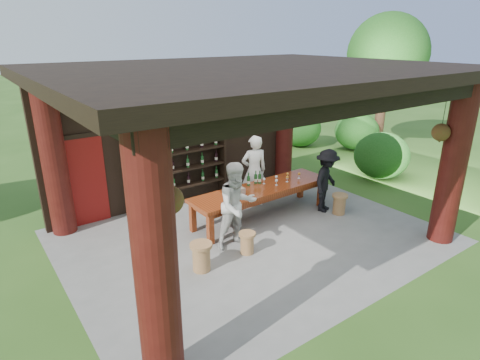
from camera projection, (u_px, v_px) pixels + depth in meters
ground at (251, 236)px, 8.52m from camera, size 90.00×90.00×0.00m
pavilion at (239, 134)px, 8.11m from camera, size 7.50×6.00×3.60m
wine_shelf at (180, 161)px, 9.83m from camera, size 2.49×0.38×2.19m
tasting_table at (261, 192)px, 9.17m from camera, size 3.51×0.97×0.75m
stool_near_left at (247, 242)px, 7.79m from camera, size 0.33×0.33×0.44m
stool_near_right at (339, 204)px, 9.51m from camera, size 0.37×0.37×0.49m
stool_far_left at (201, 256)px, 7.20m from camera, size 0.41×0.41×0.54m
host at (254, 171)px, 9.81m from camera, size 0.74×0.59×1.78m
guest_woman at (237, 206)px, 7.84m from camera, size 0.90×0.73×1.76m
guest_man at (326, 181)px, 9.51m from camera, size 1.14×0.92×1.54m
table_bottles at (255, 178)px, 9.29m from camera, size 0.37×0.13×0.31m
table_glasses at (282, 178)px, 9.49m from camera, size 1.00×0.31×0.15m
napkin_basket at (238, 191)px, 8.73m from camera, size 0.26×0.19×0.14m
shrubs at (263, 177)px, 10.45m from camera, size 21.13×9.22×1.36m
trees at (306, 63)px, 10.04m from camera, size 21.39×10.48×4.80m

